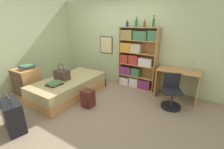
{
  "coord_description": "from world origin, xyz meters",
  "views": [
    {
      "loc": [
        2.2,
        -2.54,
        1.89
      ],
      "look_at": [
        0.5,
        0.2,
        0.75
      ],
      "focal_mm": 24.0,
      "sensor_mm": 36.0,
      "label": 1
    }
  ],
  "objects": [
    {
      "name": "dresser",
      "position": [
        -1.77,
        -0.56,
        0.35
      ],
      "size": [
        0.62,
        0.55,
        0.71
      ],
      "color": "tan",
      "rests_on": "ground_plane"
    },
    {
      "name": "wall_left",
      "position": [
        -2.35,
        0.0,
        1.3
      ],
      "size": [
        0.06,
        10.0,
        2.6
      ],
      "color": "beige",
      "rests_on": "ground_plane"
    },
    {
      "name": "handbag",
      "position": [
        -0.87,
        -0.1,
        0.58
      ],
      "size": [
        0.38,
        0.24,
        0.43
      ],
      "color": "#47382D",
      "rests_on": "bed"
    },
    {
      "name": "wall_back",
      "position": [
        -0.0,
        1.65,
        1.3
      ],
      "size": [
        10.0,
        0.09,
        2.6
      ],
      "color": "beige",
      "rests_on": "ground_plane"
    },
    {
      "name": "bookcase",
      "position": [
        0.54,
        1.44,
        0.86
      ],
      "size": [
        1.09,
        0.31,
        1.75
      ],
      "color": "tan",
      "rests_on": "ground_plane"
    },
    {
      "name": "bottle_green",
      "position": [
        0.22,
        1.44,
        1.82
      ],
      "size": [
        0.08,
        0.08,
        0.18
      ],
      "color": "navy",
      "rests_on": "bookcase"
    },
    {
      "name": "bottle_brown",
      "position": [
        0.48,
        1.47,
        1.85
      ],
      "size": [
        0.08,
        0.08,
        0.26
      ],
      "color": "#1E6B2D",
      "rests_on": "bookcase"
    },
    {
      "name": "bed",
      "position": [
        -0.75,
        0.02,
        0.22
      ],
      "size": [
        1.05,
        1.99,
        0.45
      ],
      "color": "tan",
      "rests_on": "ground_plane"
    },
    {
      "name": "desk",
      "position": [
        1.74,
        1.33,
        0.51
      ],
      "size": [
        1.01,
        0.53,
        0.76
      ],
      "color": "tan",
      "rests_on": "ground_plane"
    },
    {
      "name": "desk_lamp",
      "position": [
        2.02,
        1.42,
        1.0
      ],
      "size": [
        0.17,
        0.12,
        0.37
      ],
      "color": "#ADA89E",
      "rests_on": "desk"
    },
    {
      "name": "desk_chair",
      "position": [
        1.73,
        0.81,
        0.25
      ],
      "size": [
        0.54,
        0.54,
        0.78
      ],
      "color": "black",
      "rests_on": "ground_plane"
    },
    {
      "name": "bottle_clear",
      "position": [
        0.72,
        1.48,
        1.83
      ],
      "size": [
        0.06,
        0.06,
        0.19
      ],
      "color": "brown",
      "rests_on": "bookcase"
    },
    {
      "name": "suitcase",
      "position": [
        -0.55,
        -1.53,
        0.28
      ],
      "size": [
        0.65,
        0.41,
        0.7
      ],
      "color": "black",
      "rests_on": "ground_plane"
    },
    {
      "name": "magazine_pile_on_dresser",
      "position": [
        -1.72,
        -0.51,
        0.76
      ],
      "size": [
        0.33,
        0.38,
        0.1
      ],
      "color": "#99894C",
      "rests_on": "dresser"
    },
    {
      "name": "book_stack_on_bed",
      "position": [
        -0.74,
        -0.44,
        0.48
      ],
      "size": [
        0.34,
        0.4,
        0.07
      ],
      "color": "#232328",
      "rests_on": "bed"
    },
    {
      "name": "backpack",
      "position": [
        0.08,
        -0.2,
        0.2
      ],
      "size": [
        0.27,
        0.26,
        0.4
      ],
      "color": "#56231E",
      "rests_on": "ground_plane"
    },
    {
      "name": "ground_plane",
      "position": [
        0.0,
        0.0,
        0.0
      ],
      "size": [
        14.0,
        14.0,
        0.0
      ],
      "primitive_type": "plane",
      "color": "gray"
    },
    {
      "name": "bottle_blue",
      "position": [
        0.96,
        1.45,
        1.86
      ],
      "size": [
        0.06,
        0.06,
        0.29
      ],
      "color": "#1E6B2D",
      "rests_on": "bookcase"
    }
  ]
}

